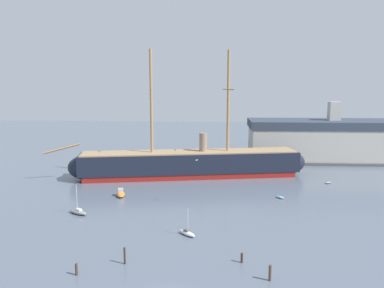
% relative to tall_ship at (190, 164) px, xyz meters
% --- Properties ---
extents(tall_ship, '(63.22, 17.77, 30.64)m').
position_rel_tall_ship_xyz_m(tall_ship, '(0.00, 0.00, 0.00)').
color(tall_ship, maroon).
rests_on(tall_ship, ground).
extents(sailboat_near_centre, '(3.00, 2.99, 4.24)m').
position_rel_tall_ship_xyz_m(sailboat_near_centre, '(2.13, -37.06, -2.93)').
color(sailboat_near_centre, silver).
rests_on(sailboat_near_centre, ground).
extents(sailboat_mid_left, '(4.07, 3.02, 5.21)m').
position_rel_tall_ship_xyz_m(sailboat_mid_left, '(-17.56, -28.91, -2.85)').
color(sailboat_mid_left, gray).
rests_on(sailboat_mid_left, ground).
extents(motorboat_alongside_bow, '(2.44, 4.01, 1.57)m').
position_rel_tall_ship_xyz_m(motorboat_alongside_bow, '(-12.86, -17.72, -2.73)').
color(motorboat_alongside_bow, orange).
rests_on(motorboat_alongside_bow, ground).
extents(dinghy_alongside_stern, '(1.80, 1.98, 0.44)m').
position_rel_tall_ship_xyz_m(dinghy_alongside_stern, '(19.11, -17.01, -3.06)').
color(dinghy_alongside_stern, '#7FB2D6').
rests_on(dinghy_alongside_stern, ground).
extents(dinghy_far_right, '(1.93, 1.58, 0.42)m').
position_rel_tall_ship_xyz_m(dinghy_far_right, '(32.05, -4.48, -3.07)').
color(dinghy_far_right, gray).
rests_on(dinghy_far_right, ground).
extents(mooring_piling_nearest, '(0.34, 0.34, 1.89)m').
position_rel_tall_ship_xyz_m(mooring_piling_nearest, '(12.64, -49.84, -2.34)').
color(mooring_piling_nearest, '#4C3D2D').
rests_on(mooring_piling_nearest, ground).
extents(mooring_piling_left_pair, '(0.26, 0.26, 2.17)m').
position_rel_tall_ship_xyz_m(mooring_piling_left_pair, '(-4.96, -46.83, -2.20)').
color(mooring_piling_left_pair, '#382B1E').
rests_on(mooring_piling_left_pair, ground).
extents(mooring_piling_right_pair, '(0.31, 0.31, 1.27)m').
position_rel_tall_ship_xyz_m(mooring_piling_right_pair, '(9.72, -45.50, -2.65)').
color(mooring_piling_right_pair, '#382B1E').
rests_on(mooring_piling_right_pair, ground).
extents(mooring_piling_midwater, '(0.31, 0.31, 1.44)m').
position_rel_tall_ship_xyz_m(mooring_piling_midwater, '(-9.96, -50.04, -2.56)').
color(mooring_piling_midwater, '#423323').
rests_on(mooring_piling_midwater, ground).
extents(dockside_warehouse_right, '(54.44, 19.01, 17.49)m').
position_rel_tall_ship_xyz_m(dockside_warehouse_right, '(41.47, 24.38, 2.69)').
color(dockside_warehouse_right, '#565659').
rests_on(dockside_warehouse_right, ground).
extents(seagull_in_flight, '(0.44, 1.22, 0.14)m').
position_rel_tall_ship_xyz_m(seagull_in_flight, '(2.75, -22.70, 5.35)').
color(seagull_in_flight, silver).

